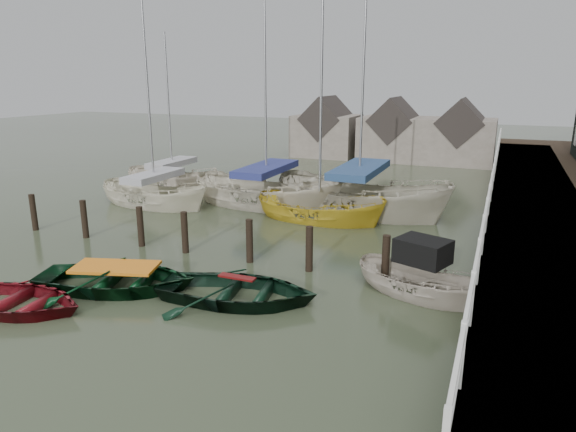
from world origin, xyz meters
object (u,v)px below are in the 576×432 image
at_px(rowboat_red, 16,310).
at_px(rowboat_green, 118,289).
at_px(sailboat_a, 156,204).
at_px(sailboat_e, 173,187).
at_px(motorboat, 419,291).
at_px(sailboat_b, 267,204).
at_px(sailboat_c, 319,220).
at_px(sailboat_d, 358,211).
at_px(rowboat_dkgreen, 238,301).

bearing_deg(rowboat_red, rowboat_green, -42.00).
bearing_deg(sailboat_a, sailboat_e, 29.00).
bearing_deg(motorboat, sailboat_b, 67.14).
height_order(rowboat_red, sailboat_c, sailboat_c).
height_order(rowboat_green, sailboat_d, sailboat_d).
distance_m(rowboat_red, motorboat, 10.40).
relative_size(sailboat_b, sailboat_d, 1.06).
height_order(sailboat_a, sailboat_d, sailboat_d).
relative_size(rowboat_green, sailboat_e, 0.48).
bearing_deg(sailboat_e, sailboat_b, -101.72).
bearing_deg(rowboat_dkgreen, rowboat_green, 90.04).
distance_m(rowboat_dkgreen, sailboat_e, 15.17).
relative_size(rowboat_green, sailboat_b, 0.34).
bearing_deg(rowboat_red, sailboat_a, 12.54).
height_order(rowboat_dkgreen, sailboat_e, sailboat_e).
bearing_deg(sailboat_c, motorboat, -135.59).
xyz_separation_m(rowboat_green, sailboat_e, (-6.55, 12.00, 0.06)).
xyz_separation_m(rowboat_green, sailboat_d, (3.90, 10.84, 0.06)).
relative_size(rowboat_green, sailboat_d, 0.36).
bearing_deg(sailboat_c, sailboat_b, 70.84).
bearing_deg(sailboat_b, sailboat_e, 79.65).
relative_size(rowboat_green, rowboat_dkgreen, 1.04).
relative_size(sailboat_a, sailboat_b, 0.80).
bearing_deg(sailboat_a, rowboat_green, -143.50).
distance_m(sailboat_a, sailboat_b, 5.10).
bearing_deg(sailboat_b, sailboat_a, 116.59).
bearing_deg(motorboat, sailboat_a, 86.50).
bearing_deg(rowboat_red, rowboat_dkgreen, -68.14).
bearing_deg(sailboat_a, sailboat_b, -62.46).
bearing_deg(sailboat_b, sailboat_d, -77.92).
height_order(rowboat_dkgreen, sailboat_a, sailboat_a).
bearing_deg(rowboat_red, sailboat_e, 13.71).
xyz_separation_m(rowboat_dkgreen, sailboat_d, (0.45, 10.25, 0.06)).
xyz_separation_m(sailboat_c, sailboat_d, (1.13, 1.91, 0.04)).
height_order(rowboat_green, sailboat_c, sailboat_c).
xyz_separation_m(rowboat_green, sailboat_c, (2.76, 8.93, 0.01)).
xyz_separation_m(motorboat, sailboat_b, (-8.02, 7.50, -0.06)).
xyz_separation_m(sailboat_a, sailboat_e, (-1.54, 3.59, -0.00)).
distance_m(rowboat_red, sailboat_a, 11.02).
distance_m(sailboat_d, sailboat_e, 10.51).
xyz_separation_m(motorboat, sailboat_e, (-14.30, 9.20, -0.06)).
xyz_separation_m(rowboat_dkgreen, sailboat_c, (-0.68, 8.34, 0.01)).
distance_m(rowboat_red, sailboat_d, 13.93).
relative_size(rowboat_red, rowboat_dkgreen, 0.89).
xyz_separation_m(sailboat_a, sailboat_b, (4.74, 1.89, -0.00)).
relative_size(sailboat_b, sailboat_e, 1.41).
height_order(motorboat, sailboat_c, sailboat_c).
xyz_separation_m(motorboat, sailboat_c, (-4.99, 6.13, -0.11)).
relative_size(rowboat_red, sailboat_b, 0.30).
distance_m(rowboat_dkgreen, sailboat_b, 10.40).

